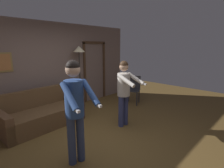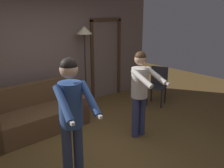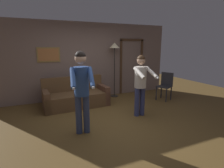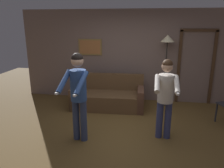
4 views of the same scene
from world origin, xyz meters
name	(u,v)px [view 4 (image 4 of 4)]	position (x,y,z in m)	size (l,w,h in m)	color
ground_plane	(120,135)	(0.00, 0.00, 0.00)	(12.00, 12.00, 0.00)	brown
back_wall_assembly	(131,56)	(0.01, 2.27, 1.30)	(6.40, 0.10, 2.60)	#7E685F
couch	(108,97)	(-0.51, 1.48, 0.28)	(1.94, 0.94, 0.87)	brown
torchiere_lamp	(167,46)	(1.00, 1.98, 1.64)	(0.37, 0.37, 1.92)	#332D28
person_standing_left	(78,90)	(-0.74, -0.31, 1.04)	(0.50, 0.67, 1.72)	navy
person_standing_right	(166,93)	(0.87, 0.04, 0.95)	(0.44, 0.67, 1.59)	#394174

